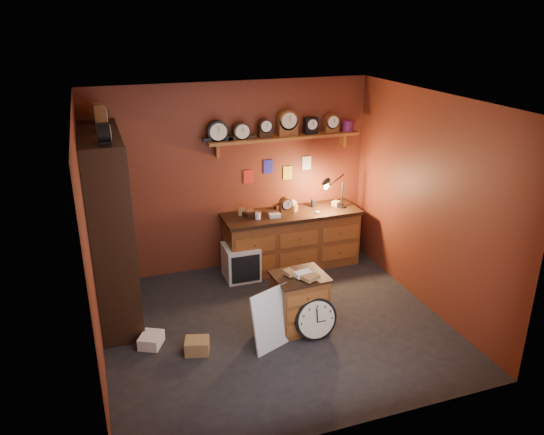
{
  "coord_description": "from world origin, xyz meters",
  "views": [
    {
      "loc": [
        -1.86,
        -5.19,
        3.57
      ],
      "look_at": [
        0.07,
        0.35,
        1.27
      ],
      "focal_mm": 35.0,
      "sensor_mm": 36.0,
      "label": 1
    }
  ],
  "objects": [
    {
      "name": "mini_fridge",
      "position": [
        -0.05,
        1.34,
        0.25
      ],
      "size": [
        0.47,
        0.49,
        0.49
      ],
      "rotation": [
        0.0,
        0.0,
        -0.01
      ],
      "color": "silver",
      "rests_on": "ground"
    },
    {
      "name": "workbench",
      "position": [
        0.76,
        1.47,
        0.47
      ],
      "size": [
        2.01,
        0.66,
        1.36
      ],
      "color": "brown",
      "rests_on": "ground"
    },
    {
      "name": "shelving_unit",
      "position": [
        -1.79,
        0.98,
        1.25
      ],
      "size": [
        0.47,
        1.6,
        2.58
      ],
      "color": "black",
      "rests_on": "ground"
    },
    {
      "name": "floor_box_a",
      "position": [
        -1.01,
        -0.21,
        0.08
      ],
      "size": [
        0.31,
        0.29,
        0.16
      ],
      "primitive_type": "cube",
      "rotation": [
        0.0,
        0.0,
        -0.28
      ],
      "color": "olive",
      "rests_on": "ground"
    },
    {
      "name": "floor",
      "position": [
        0.0,
        0.0,
        0.0
      ],
      "size": [
        4.0,
        4.0,
        0.0
      ],
      "primitive_type": "plane",
      "color": "black",
      "rests_on": "ground"
    },
    {
      "name": "floor_box_b",
      "position": [
        -1.48,
        0.09,
        0.07
      ],
      "size": [
        0.33,
        0.35,
        0.14
      ],
      "primitive_type": "cube",
      "rotation": [
        0.0,
        0.0,
        -0.48
      ],
      "color": "white",
      "rests_on": "ground"
    },
    {
      "name": "big_round_clock",
      "position": [
        0.35,
        -0.38,
        0.25
      ],
      "size": [
        0.51,
        0.17,
        0.51
      ],
      "color": "black",
      "rests_on": "ground"
    },
    {
      "name": "floor_box_c",
      "position": [
        -0.11,
        -0.06,
        0.09
      ],
      "size": [
        0.3,
        0.3,
        0.17
      ],
      "primitive_type": "cube",
      "rotation": [
        0.0,
        0.0,
        0.69
      ],
      "color": "olive",
      "rests_on": "ground"
    },
    {
      "name": "room_shell",
      "position": [
        0.04,
        0.11,
        1.72
      ],
      "size": [
        4.02,
        3.62,
        2.71
      ],
      "color": "maroon",
      "rests_on": "ground"
    },
    {
      "name": "white_panel",
      "position": [
        -0.17,
        -0.37,
        0.0
      ],
      "size": [
        0.55,
        0.35,
        0.71
      ],
      "primitive_type": "cube",
      "rotation": [
        -0.17,
        0.0,
        0.4
      ],
      "color": "silver",
      "rests_on": "ground"
    },
    {
      "name": "low_cabinet",
      "position": [
        0.25,
        -0.12,
        0.38
      ],
      "size": [
        0.64,
        0.55,
        0.79
      ],
      "rotation": [
        0.0,
        0.0,
        0.05
      ],
      "color": "brown",
      "rests_on": "ground"
    }
  ]
}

